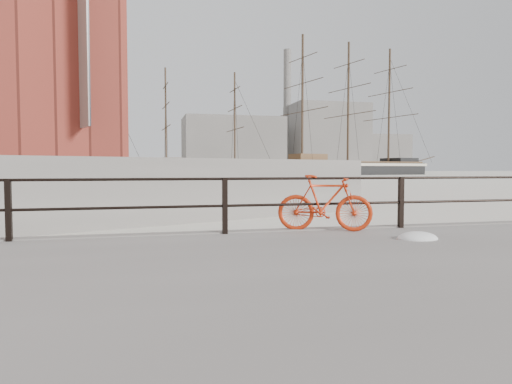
{
  "coord_description": "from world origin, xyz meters",
  "views": [
    {
      "loc": [
        -8.39,
        -8.13,
        1.52
      ],
      "look_at": [
        -6.02,
        1.5,
        1.0
      ],
      "focal_mm": 32.0,
      "sensor_mm": 36.0,
      "label": 1
    }
  ],
  "objects": [
    {
      "name": "schooner_left",
      "position": [
        -20.13,
        68.66,
        0.0
      ],
      "size": [
        26.16,
        16.96,
        18.35
      ],
      "primitive_type": null,
      "rotation": [
        0.0,
        0.0,
        0.27
      ],
      "color": "beige",
      "rests_on": "ground"
    },
    {
      "name": "industrial_west",
      "position": [
        20.0,
        140.0,
        9.0
      ],
      "size": [
        32.0,
        18.0,
        18.0
      ],
      "primitive_type": "cube",
      "color": "gray",
      "rests_on": "ground"
    },
    {
      "name": "industrial_east",
      "position": [
        78.0,
        150.0,
        7.0
      ],
      "size": [
        20.0,
        16.0,
        14.0
      ],
      "primitive_type": "cube",
      "color": "gray",
      "rests_on": "ground"
    },
    {
      "name": "industrial_mid",
      "position": [
        55.0,
        145.0,
        12.0
      ],
      "size": [
        26.0,
        20.0,
        24.0
      ],
      "primitive_type": "cube",
      "color": "gray",
      "rests_on": "ground"
    },
    {
      "name": "smokestack",
      "position": [
        42.0,
        150.0,
        22.0
      ],
      "size": [
        2.8,
        2.8,
        44.0
      ],
      "primitive_type": "cylinder",
      "color": "gray",
      "rests_on": "ground"
    },
    {
      "name": "schooner_mid",
      "position": [
        2.22,
        78.86,
        0.0
      ],
      "size": [
        29.99,
        14.5,
        20.94
      ],
      "primitive_type": null,
      "rotation": [
        0.0,
        0.0,
        0.08
      ],
      "color": "beige",
      "rests_on": "ground"
    },
    {
      "name": "bicycle",
      "position": [
        -5.14,
        -0.25,
        0.87
      ],
      "size": [
        1.71,
        0.89,
        1.05
      ],
      "primitive_type": "imported",
      "rotation": [
        0.0,
        0.0,
        -0.38
      ],
      "color": "red",
      "rests_on": "promenade"
    },
    {
      "name": "barque_black",
      "position": [
        35.97,
        86.39,
        0.0
      ],
      "size": [
        56.56,
        30.4,
        30.91
      ],
      "primitive_type": null,
      "rotation": [
        0.0,
        0.0,
        0.25
      ],
      "color": "black",
      "rests_on": "ground"
    }
  ]
}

